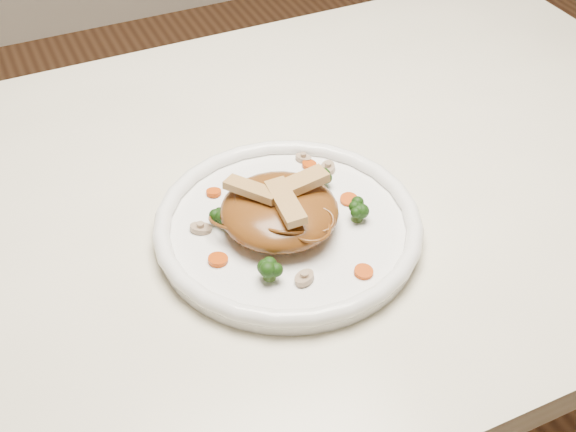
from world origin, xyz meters
name	(u,v)px	position (x,y,z in m)	size (l,w,h in m)	color
table	(309,231)	(0.00, 0.00, 0.65)	(1.20, 0.80, 0.75)	white
plate	(288,230)	(-0.07, -0.09, 0.76)	(0.31, 0.31, 0.02)	white
noodle_mound	(279,211)	(-0.08, -0.09, 0.79)	(0.13, 0.13, 0.04)	brown
chicken_a	(296,185)	(-0.06, -0.08, 0.82)	(0.07, 0.02, 0.01)	tan
chicken_b	(252,189)	(-0.11, -0.07, 0.82)	(0.06, 0.02, 0.01)	tan
chicken_c	(286,202)	(-0.08, -0.11, 0.82)	(0.07, 0.02, 0.01)	tan
broccoli_0	(321,178)	(-0.01, -0.05, 0.78)	(0.02, 0.02, 0.03)	#14340A
broccoli_1	(222,215)	(-0.14, -0.06, 0.78)	(0.02, 0.02, 0.03)	#14340A
broccoli_2	(269,267)	(-0.13, -0.16, 0.78)	(0.03, 0.03, 0.03)	#14340A
broccoli_3	(357,209)	(0.00, -0.12, 0.78)	(0.03, 0.03, 0.03)	#14340A
carrot_0	(309,165)	(0.00, 0.00, 0.77)	(0.02, 0.02, 0.01)	#B34706
carrot_1	(218,260)	(-0.17, -0.11, 0.77)	(0.02, 0.02, 0.01)	#B34706
carrot_2	(349,200)	(0.01, -0.08, 0.77)	(0.02, 0.02, 0.01)	#B34706
carrot_3	(214,192)	(-0.13, 0.00, 0.77)	(0.02, 0.02, 0.01)	#B34706
carrot_4	(364,272)	(-0.03, -0.19, 0.77)	(0.02, 0.02, 0.01)	#B34706
mushroom_0	(304,278)	(-0.09, -0.18, 0.77)	(0.03, 0.03, 0.01)	tan
mushroom_1	(328,168)	(0.01, -0.02, 0.77)	(0.03, 0.03, 0.01)	tan
mushroom_2	(201,228)	(-0.17, -0.06, 0.77)	(0.03, 0.03, 0.01)	tan
mushroom_3	(303,158)	(0.00, 0.01, 0.77)	(0.02, 0.02, 0.01)	tan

